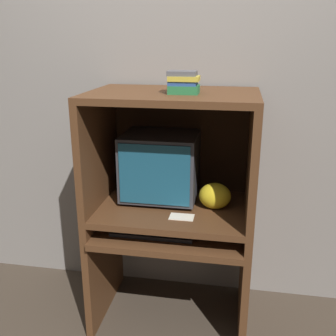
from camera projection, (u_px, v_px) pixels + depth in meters
wall_back at (183, 100)px, 2.45m from camera, size 6.00×0.06×2.60m
desk_base at (171, 262)px, 2.35m from camera, size 0.91×0.64×0.63m
desk_monitor_shelf at (173, 210)px, 2.29m from camera, size 0.91×0.62×0.12m
hutch_upper at (174, 133)px, 2.17m from camera, size 0.91×0.62×0.65m
crt_monitor at (161, 166)px, 2.32m from camera, size 0.43×0.37×0.40m
keyboard at (152, 232)px, 2.18m from camera, size 0.46×0.14×0.03m
mouse at (204, 236)px, 2.13m from camera, size 0.07×0.05×0.03m
snack_bag at (215, 196)px, 2.22m from camera, size 0.18×0.14×0.15m
book_stack at (183, 83)px, 1.99m from camera, size 0.16×0.12×0.11m
paper_card at (182, 217)px, 2.13m from camera, size 0.13×0.09×0.00m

